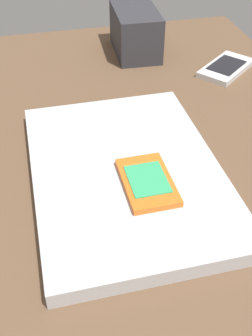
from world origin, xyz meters
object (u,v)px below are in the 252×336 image
(laptop_closed, at_px, (126,173))
(desk_organizer, at_px, (136,32))
(cell_phone_on_laptop, at_px, (147,182))
(cell_phone_on_desk, at_px, (226,68))

(laptop_closed, height_order, desk_organizer, desk_organizer)
(cell_phone_on_laptop, bearing_deg, cell_phone_on_desk, -38.56)
(laptop_closed, xyz_separation_m, desk_organizer, (0.38, -0.11, 0.03))
(laptop_closed, distance_m, desk_organizer, 0.39)
(cell_phone_on_laptop, xyz_separation_m, desk_organizer, (0.42, -0.09, 0.02))
(laptop_closed, relative_size, cell_phone_on_laptop, 3.49)
(laptop_closed, xyz_separation_m, cell_phone_on_laptop, (-0.04, -0.02, 0.02))
(desk_organizer, bearing_deg, cell_phone_on_laptop, 170.24)
(cell_phone_on_laptop, distance_m, desk_organizer, 0.43)
(laptop_closed, xyz_separation_m, cell_phone_on_desk, (0.26, -0.26, -0.01))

